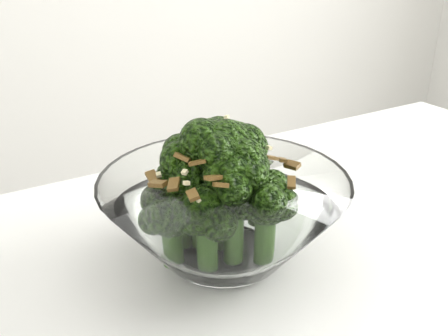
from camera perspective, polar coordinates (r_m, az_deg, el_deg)
name	(u,v)px	position (r m, az deg, el deg)	size (l,w,h in m)	color
broccoli_dish	(223,208)	(0.48, -0.15, -4.61)	(0.23, 0.23, 0.15)	white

